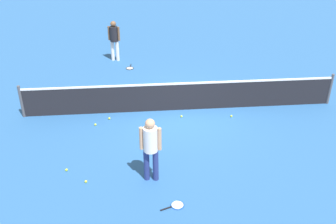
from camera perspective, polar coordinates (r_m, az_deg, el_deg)
The scene contains 12 objects.
ground_plane at distance 12.65m, azimuth 1.85°, elevation 0.34°, with size 40.00×40.00×0.00m, color #265693.
court_net at distance 12.42m, azimuth 1.89°, elevation 2.37°, with size 10.09×0.09×1.07m.
player_near_side at distance 9.06m, azimuth -2.59°, elevation -4.87°, with size 0.53×0.39×1.70m.
player_far_side at distance 16.54m, azimuth -7.98°, elevation 10.86°, with size 0.52×0.43×1.70m.
tennis_racket_near_player at distance 8.91m, azimuth 1.25°, elevation -13.62°, with size 0.61×0.40×0.03m.
tennis_racket_far_player at distance 15.95m, azimuth -5.67°, elevation 6.50°, with size 0.35×0.60×0.03m.
tennis_ball_near_player at distance 10.21m, azimuth -14.78°, elevation -8.27°, with size 0.07×0.07×0.07m, color #C6E033.
tennis_ball_by_net at distance 12.37m, azimuth 9.36°, elevation -0.60°, with size 0.07×0.07×0.07m, color #C6E033.
tennis_ball_midcourt at distance 12.22m, azimuth -8.67°, elevation -0.94°, with size 0.07×0.07×0.07m, color #C6E033.
tennis_ball_baseline at distance 11.95m, azimuth -10.69°, elevation -1.84°, with size 0.07×0.07×0.07m, color #C6E033.
tennis_ball_stray_left at distance 12.20m, azimuth 2.00°, elevation -0.64°, with size 0.07×0.07×0.07m, color #C6E033.
tennis_ball_stray_right at distance 9.72m, azimuth -12.05°, elevation -10.02°, with size 0.07×0.07×0.07m, color #C6E033.
Camera 1 is at (-1.42, -11.04, 6.02)m, focal length 41.21 mm.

